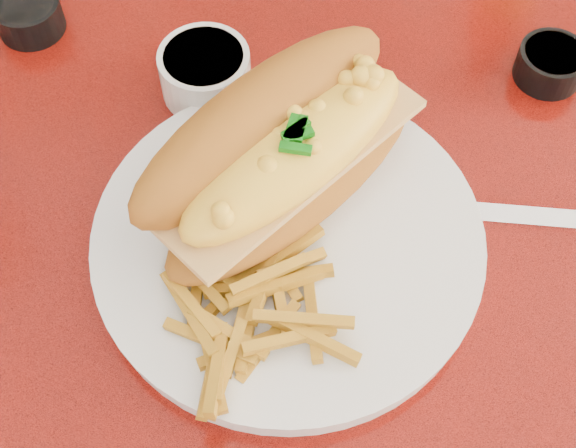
{
  "coord_description": "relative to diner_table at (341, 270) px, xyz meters",
  "views": [
    {
      "loc": [
        -0.08,
        -0.38,
        1.33
      ],
      "look_at": [
        -0.06,
        -0.06,
        0.81
      ],
      "focal_mm": 50.0,
      "sensor_mm": 36.0,
      "label": 1
    }
  ],
  "objects": [
    {
      "name": "ground",
      "position": [
        0.0,
        0.0,
        -0.61
      ],
      "size": [
        8.0,
        8.0,
        0.0
      ],
      "primitive_type": "plane",
      "color": "beige",
      "rests_on": "ground"
    },
    {
      "name": "diner_table",
      "position": [
        0.0,
        0.0,
        0.0
      ],
      "size": [
        1.23,
        0.83,
        0.77
      ],
      "color": "red",
      "rests_on": "ground"
    },
    {
      "name": "dinner_plate",
      "position": [
        -0.06,
        -0.06,
        0.17
      ],
      "size": [
        0.32,
        0.32,
        0.02
      ],
      "rotation": [
        0.0,
        0.0,
        -0.05
      ],
      "color": "silver",
      "rests_on": "diner_table"
    },
    {
      "name": "mac_hoagie",
      "position": [
        -0.06,
        -0.02,
        0.23
      ],
      "size": [
        0.27,
        0.26,
        0.11
      ],
      "rotation": [
        0.0,
        0.0,
        0.72
      ],
      "color": "#A8611B",
      "rests_on": "dinner_plate"
    },
    {
      "name": "fries_pile",
      "position": [
        -0.09,
        -0.13,
        0.2
      ],
      "size": [
        0.14,
        0.13,
        0.03
      ],
      "primitive_type": null,
      "rotation": [
        0.0,
        0.0,
        0.37
      ],
      "color": "gold",
      "rests_on": "dinner_plate"
    },
    {
      "name": "fork",
      "position": [
        0.01,
        -0.02,
        0.18
      ],
      "size": [
        0.07,
        0.14,
        0.0
      ],
      "rotation": [
        0.0,
        0.0,
        1.95
      ],
      "color": "silver",
      "rests_on": "dinner_plate"
    },
    {
      "name": "gravy_ramekin",
      "position": [
        -0.12,
        0.11,
        0.19
      ],
      "size": [
        0.1,
        0.1,
        0.04
      ],
      "rotation": [
        0.0,
        0.0,
        0.21
      ],
      "color": "silver",
      "rests_on": "diner_table"
    },
    {
      "name": "sauce_cup_left",
      "position": [
        -0.29,
        0.19,
        0.18
      ],
      "size": [
        0.08,
        0.08,
        0.03
      ],
      "rotation": [
        0.0,
        0.0,
        -0.34
      ],
      "color": "black",
      "rests_on": "diner_table"
    },
    {
      "name": "sauce_cup_right",
      "position": [
        0.19,
        0.11,
        0.18
      ],
      "size": [
        0.07,
        0.07,
        0.03
      ],
      "rotation": [
        0.0,
        0.0,
        0.16
      ],
      "color": "black",
      "rests_on": "diner_table"
    },
    {
      "name": "knife",
      "position": [
        0.17,
        -0.05,
        0.16
      ],
      "size": [
        0.22,
        0.05,
        0.01
      ],
      "rotation": [
        0.0,
        0.0,
        -0.15
      ],
      "color": "silver",
      "rests_on": "diner_table"
    }
  ]
}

